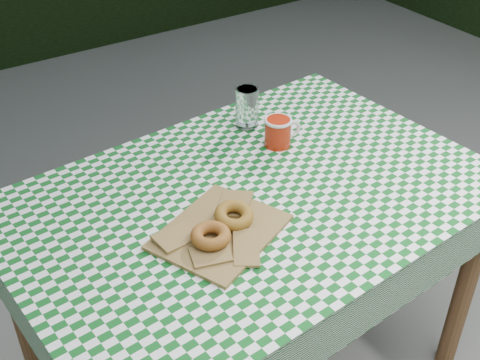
# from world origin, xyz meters

# --- Properties ---
(ground) EXTENTS (60.00, 60.00, 0.00)m
(ground) POSITION_xyz_m (0.00, 0.00, 0.00)
(ground) COLOR #585852
(ground) RESTS_ON ground
(table) EXTENTS (1.32, 0.93, 0.75)m
(table) POSITION_xyz_m (-0.16, 0.00, 0.38)
(table) COLOR brown
(table) RESTS_ON ground
(tablecloth) EXTENTS (1.34, 0.96, 0.01)m
(tablecloth) POSITION_xyz_m (-0.16, 0.00, 0.75)
(tablecloth) COLOR #0C5018
(tablecloth) RESTS_ON table
(paper_bag) EXTENTS (0.37, 0.34, 0.02)m
(paper_bag) POSITION_xyz_m (-0.32, -0.09, 0.76)
(paper_bag) COLOR olive
(paper_bag) RESTS_ON tablecloth
(bagel_front) EXTENTS (0.13, 0.13, 0.03)m
(bagel_front) POSITION_xyz_m (-0.36, -0.12, 0.79)
(bagel_front) COLOR brown
(bagel_front) RESTS_ON paper_bag
(bagel_back) EXTENTS (0.10, 0.10, 0.03)m
(bagel_back) POSITION_xyz_m (-0.27, -0.08, 0.79)
(bagel_back) COLOR olive
(bagel_back) RESTS_ON paper_bag
(coffee_mug) EXTENTS (0.18, 0.18, 0.09)m
(coffee_mug) POSITION_xyz_m (0.04, 0.16, 0.80)
(coffee_mug) COLOR #A7200A
(coffee_mug) RESTS_ON tablecloth
(drinking_glass) EXTENTS (0.07, 0.07, 0.13)m
(drinking_glass) POSITION_xyz_m (0.02, 0.30, 0.82)
(drinking_glass) COLOR white
(drinking_glass) RESTS_ON tablecloth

